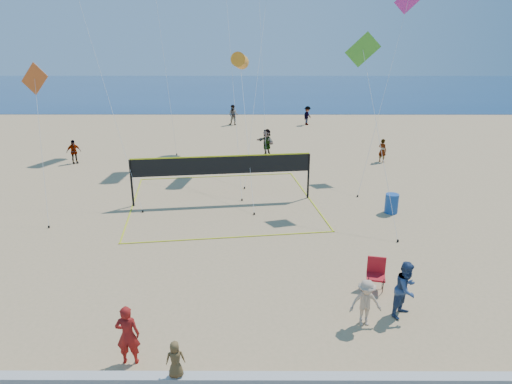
{
  "coord_description": "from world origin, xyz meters",
  "views": [
    {
      "loc": [
        0.66,
        -11.4,
        7.86
      ],
      "look_at": [
        0.63,
        2.0,
        3.28
      ],
      "focal_mm": 32.0,
      "sensor_mm": 36.0,
      "label": 1
    }
  ],
  "objects_px": {
    "camp_chair": "(376,272)",
    "trash_barrel": "(392,203)",
    "volleyball_net": "(222,170)",
    "woman": "(128,335)"
  },
  "relations": [
    {
      "from": "camp_chair",
      "to": "trash_barrel",
      "type": "bearing_deg",
      "value": 82.89
    },
    {
      "from": "woman",
      "to": "trash_barrel",
      "type": "relative_size",
      "value": 1.78
    },
    {
      "from": "volleyball_net",
      "to": "trash_barrel",
      "type": "bearing_deg",
      "value": -18.3
    },
    {
      "from": "trash_barrel",
      "to": "camp_chair",
      "type": "bearing_deg",
      "value": -109.56
    },
    {
      "from": "woman",
      "to": "camp_chair",
      "type": "distance_m",
      "value": 7.96
    },
    {
      "from": "woman",
      "to": "camp_chair",
      "type": "xyz_separation_m",
      "value": [
        7.09,
        3.59,
        -0.2
      ]
    },
    {
      "from": "woman",
      "to": "trash_barrel",
      "type": "height_order",
      "value": "woman"
    },
    {
      "from": "trash_barrel",
      "to": "volleyball_net",
      "type": "relative_size",
      "value": 0.09
    },
    {
      "from": "camp_chair",
      "to": "volleyball_net",
      "type": "xyz_separation_m",
      "value": [
        -5.6,
        8.31,
        1.01
      ]
    },
    {
      "from": "woman",
      "to": "camp_chair",
      "type": "relative_size",
      "value": 1.35
    }
  ]
}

